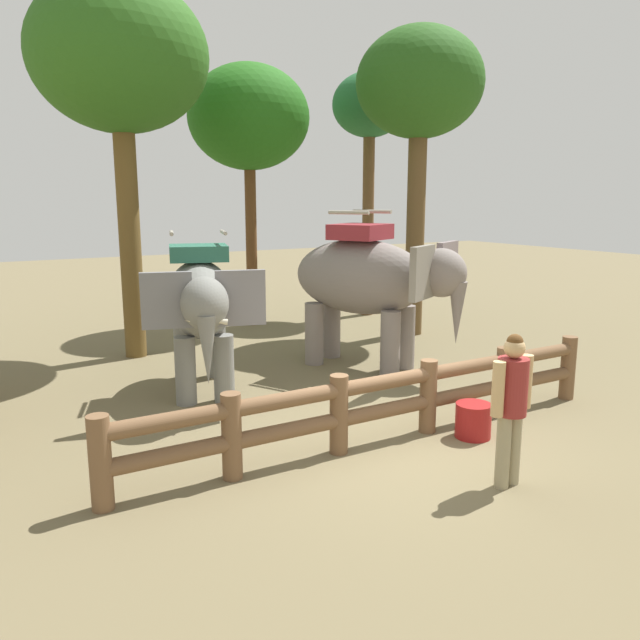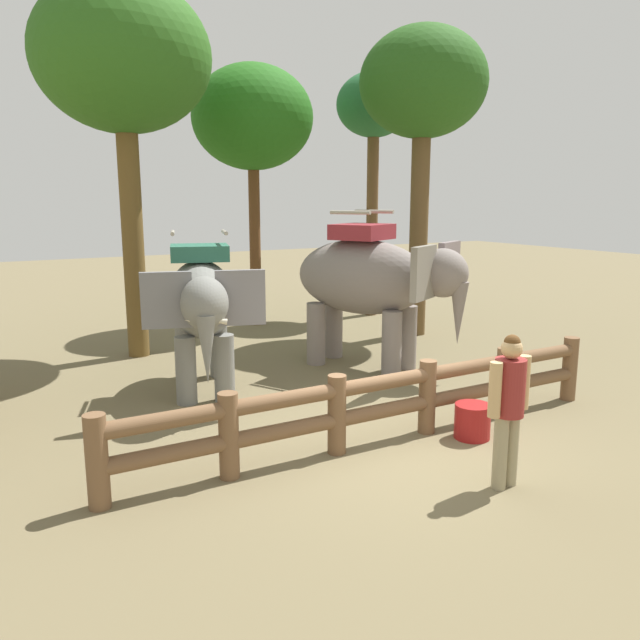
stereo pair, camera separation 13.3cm
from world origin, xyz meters
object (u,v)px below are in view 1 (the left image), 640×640
object	(u,v)px
elephant_center	(371,281)
tree_back_center	(419,89)
feed_bucket	(473,420)
log_fence	(386,399)
tree_far_right	(249,119)
tree_deep_back	(370,113)
tourist_woman_in_black	(511,399)
elephant_near_left	(201,304)
tree_far_left	(119,60)

from	to	relation	value
elephant_center	tree_back_center	xyz separation A→B (m)	(2.70, 2.02, 3.99)
elephant_center	feed_bucket	size ratio (longest dim) A/B	7.21
log_fence	tree_far_right	distance (m)	9.64
tree_far_right	tree_deep_back	xyz separation A→B (m)	(3.40, -0.33, 0.33)
tourist_woman_in_black	elephant_near_left	bearing A→B (deg)	109.47
log_fence	tree_far_left	xyz separation A→B (m)	(-1.71, 6.49, 5.28)
tree_far_right	feed_bucket	distance (m)	10.09
log_fence	tree_far_left	distance (m)	8.54
log_fence	feed_bucket	distance (m)	1.30
elephant_center	log_fence	bearing A→B (deg)	-121.67
tourist_woman_in_black	tree_far_right	bearing A→B (deg)	82.34
tree_far_left	tourist_woman_in_black	bearing A→B (deg)	-75.40
tree_back_center	tourist_woman_in_black	bearing A→B (deg)	-121.16
tree_far_left	tree_far_right	xyz separation A→B (m)	(3.51, 1.80, -0.69)
tree_deep_back	elephant_center	bearing A→B (deg)	-124.10
elephant_near_left	elephant_center	size ratio (longest dim) A/B	0.92
elephant_near_left	elephant_center	xyz separation A→B (m)	(3.37, -0.09, 0.17)
elephant_near_left	tree_back_center	xyz separation A→B (m)	(6.07, 1.93, 4.17)
elephant_near_left	tourist_woman_in_black	bearing A→B (deg)	-70.53
tree_far_right	elephant_center	bearing A→B (deg)	-87.60
tourist_woman_in_black	elephant_center	bearing A→B (deg)	72.71
tree_back_center	feed_bucket	xyz separation A→B (m)	(-3.54, -5.75, -5.46)
elephant_center	tree_back_center	size ratio (longest dim) A/B	0.50
log_fence	elephant_center	xyz separation A→B (m)	(2.01, 3.25, 1.11)
log_fence	tourist_woman_in_black	world-z (taller)	tourist_woman_in_black
elephant_center	tree_back_center	bearing A→B (deg)	36.85
tourist_woman_in_black	tree_deep_back	distance (m)	11.72
elephant_near_left	elephant_center	bearing A→B (deg)	-1.46
elephant_center	tourist_woman_in_black	bearing A→B (deg)	-107.29
elephant_near_left	tree_far_left	size ratio (longest dim) A/B	0.44
log_fence	elephant_near_left	bearing A→B (deg)	112.28
tree_deep_back	tree_far_left	bearing A→B (deg)	-167.95
elephant_center	tourist_woman_in_black	size ratio (longest dim) A/B	1.99
feed_bucket	tourist_woman_in_black	bearing A→B (deg)	-118.97
log_fence	feed_bucket	size ratio (longest dim) A/B	15.52
tree_back_center	feed_bucket	bearing A→B (deg)	-121.64
tourist_woman_in_black	tree_back_center	xyz separation A→B (m)	(4.26, 7.05, 4.67)
log_fence	tree_far_left	world-z (taller)	tree_far_left
tree_far_right	feed_bucket	size ratio (longest dim) A/B	13.18
elephant_near_left	feed_bucket	xyz separation A→B (m)	(2.53, -3.82, -1.30)
feed_bucket	elephant_near_left	bearing A→B (deg)	123.49
log_fence	elephant_near_left	distance (m)	3.73
log_fence	tree_far_left	size ratio (longest dim) A/B	1.03
elephant_center	tree_back_center	world-z (taller)	tree_back_center
tourist_woman_in_black	tree_deep_back	bearing A→B (deg)	63.98
log_fence	tree_back_center	size ratio (longest dim) A/B	1.08
log_fence	tree_far_right	xyz separation A→B (m)	(1.79, 8.29, 4.59)
tree_far_left	tree_deep_back	distance (m)	7.07
elephant_center	tree_deep_back	size ratio (longest dim) A/B	0.54
feed_bucket	tree_back_center	bearing A→B (deg)	58.36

